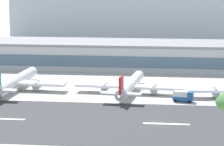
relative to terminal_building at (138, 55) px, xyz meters
name	(u,v)px	position (x,y,z in m)	size (l,w,h in m)	color
ground_plane	(159,123)	(12.08, -86.22, -5.24)	(1400.00, 1400.00, 0.00)	#B2AFA8
runway_strip	(159,124)	(12.08, -86.84, -5.20)	(800.00, 43.83, 0.08)	#38383A
runway_centreline_dash_3	(3,119)	(-29.22, -86.84, -5.15)	(12.00, 1.20, 0.01)	white
runway_centreline_dash_4	(166,124)	(14.04, -86.84, -5.15)	(12.00, 1.20, 0.01)	white
terminal_building	(138,55)	(0.00, 0.00, 0.00)	(218.82, 25.94, 10.47)	#B7BABC
distant_hotel_block	(144,9)	(-3.87, 93.57, 11.81)	(145.26, 24.10, 34.09)	#A8B2BC
airliner_blue_tail_gate_0	(14,82)	(-36.59, -49.87, -2.46)	(34.23, 41.74, 8.71)	silver
airliner_red_tail_gate_1	(130,86)	(1.30, -50.93, -2.61)	(35.56, 39.49, 8.25)	white
service_box_truck_1	(183,96)	(18.27, -60.26, -3.45)	(6.39, 3.80, 3.25)	#23569E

